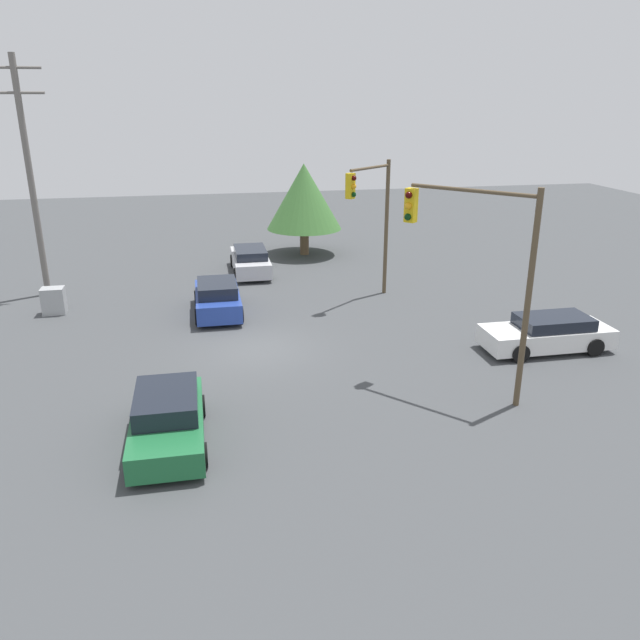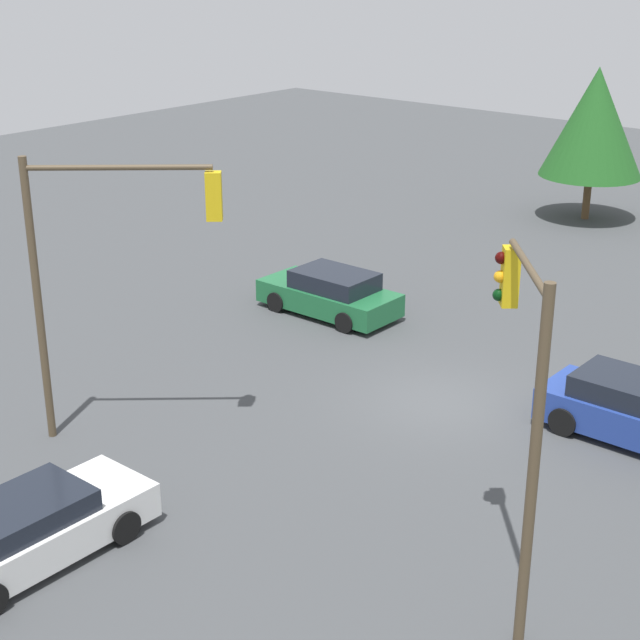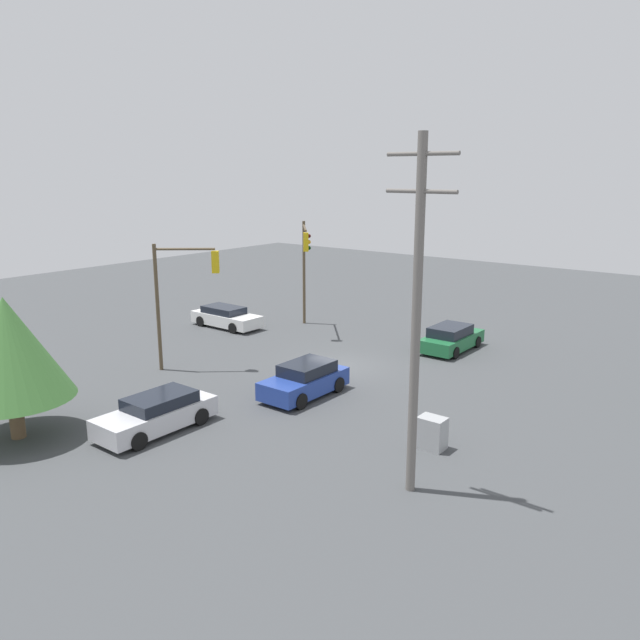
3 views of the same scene
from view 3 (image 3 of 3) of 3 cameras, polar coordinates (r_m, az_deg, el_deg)
name	(u,v)px [view 3 (image 3 of 3)]	position (r m, az deg, el deg)	size (l,w,h in m)	color
ground_plane	(341,366)	(31.48, 1.91, -4.22)	(80.00, 80.00, 0.00)	#424447
sedan_silver	(157,414)	(24.45, -14.69, -8.28)	(1.93, 4.62, 1.38)	silver
sedan_white	(226,317)	(39.54, -8.59, 0.27)	(4.71, 1.92, 1.30)	silver
sedan_green	(451,338)	(34.77, 11.91, -1.65)	(2.01, 4.39, 1.40)	#1E6638
sedan_blue	(305,380)	(27.21, -1.39, -5.51)	(1.97, 4.20, 1.47)	#233D93
traffic_signal_main	(305,257)	(37.88, -1.39, 5.76)	(2.94, 3.29, 6.54)	brown
traffic_signal_cross	(181,286)	(30.66, -12.60, 3.09)	(2.51, 2.16, 6.22)	brown
utility_pole_tall	(417,312)	(18.11, 8.82, 0.72)	(2.20, 0.28, 10.60)	slate
electrical_cabinet	(432,433)	(22.61, 10.20, -10.13)	(0.94, 0.69, 1.16)	#9EA0A3
tree_left	(8,349)	(24.82, -26.61, -2.36)	(4.35, 4.35, 5.27)	brown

